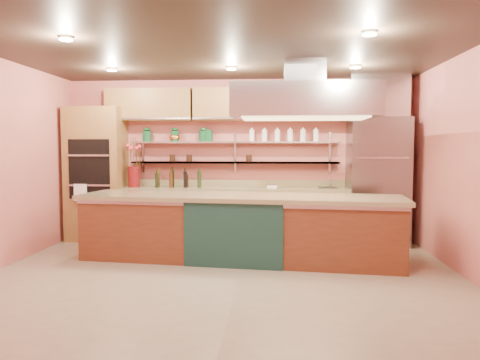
# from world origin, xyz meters

# --- Properties ---
(floor) EXTENTS (6.00, 5.00, 0.02)m
(floor) POSITION_xyz_m (0.00, 0.00, -0.01)
(floor) COLOR gray
(floor) RESTS_ON ground
(ceiling) EXTENTS (6.00, 5.00, 0.02)m
(ceiling) POSITION_xyz_m (0.00, 0.00, 2.80)
(ceiling) COLOR black
(ceiling) RESTS_ON wall_back
(wall_back) EXTENTS (6.00, 0.04, 2.80)m
(wall_back) POSITION_xyz_m (0.00, 2.50, 1.40)
(wall_back) COLOR #CC6960
(wall_back) RESTS_ON floor
(wall_front) EXTENTS (6.00, 0.04, 2.80)m
(wall_front) POSITION_xyz_m (0.00, -2.50, 1.40)
(wall_front) COLOR #CC6960
(wall_front) RESTS_ON floor
(wall_right) EXTENTS (0.04, 5.00, 2.80)m
(wall_right) POSITION_xyz_m (3.00, 0.00, 1.40)
(wall_right) COLOR #CC6960
(wall_right) RESTS_ON floor
(oven_stack) EXTENTS (0.95, 0.64, 2.30)m
(oven_stack) POSITION_xyz_m (-2.45, 2.18, 1.15)
(oven_stack) COLOR olive
(oven_stack) RESTS_ON floor
(refrigerator) EXTENTS (0.95, 0.72, 2.10)m
(refrigerator) POSITION_xyz_m (2.35, 2.14, 1.05)
(refrigerator) COLOR slate
(refrigerator) RESTS_ON floor
(back_counter) EXTENTS (3.84, 0.64, 0.93)m
(back_counter) POSITION_xyz_m (-0.05, 2.20, 0.47)
(back_counter) COLOR tan
(back_counter) RESTS_ON floor
(wall_shelf_lower) EXTENTS (3.60, 0.26, 0.03)m
(wall_shelf_lower) POSITION_xyz_m (-0.05, 2.37, 1.35)
(wall_shelf_lower) COLOR #AFB2B6
(wall_shelf_lower) RESTS_ON wall_back
(wall_shelf_upper) EXTENTS (3.60, 0.26, 0.03)m
(wall_shelf_upper) POSITION_xyz_m (-0.05, 2.37, 1.70)
(wall_shelf_upper) COLOR #AFB2B6
(wall_shelf_upper) RESTS_ON wall_back
(upper_cabinets) EXTENTS (4.60, 0.36, 0.55)m
(upper_cabinets) POSITION_xyz_m (0.00, 2.32, 2.35)
(upper_cabinets) COLOR olive
(upper_cabinets) RESTS_ON wall_back
(range_hood) EXTENTS (2.00, 1.00, 0.45)m
(range_hood) POSITION_xyz_m (1.05, 0.85, 2.25)
(range_hood) COLOR #AFB2B6
(range_hood) RESTS_ON ceiling
(ceiling_downlights) EXTENTS (4.00, 2.80, 0.02)m
(ceiling_downlights) POSITION_xyz_m (0.00, 0.20, 2.77)
(ceiling_downlights) COLOR #FFE5A5
(ceiling_downlights) RESTS_ON ceiling
(island) EXTENTS (4.56, 1.48, 0.94)m
(island) POSITION_xyz_m (0.15, 0.85, 0.47)
(island) COLOR brown
(island) RESTS_ON floor
(flower_vase) EXTENTS (0.23, 0.23, 0.35)m
(flower_vase) POSITION_xyz_m (-1.78, 2.15, 1.11)
(flower_vase) COLOR #610E12
(flower_vase) RESTS_ON back_counter
(oil_bottle_cluster) EXTENTS (0.88, 0.57, 0.28)m
(oil_bottle_cluster) POSITION_xyz_m (-1.00, 2.15, 1.07)
(oil_bottle_cluster) COLOR black
(oil_bottle_cluster) RESTS_ON back_counter
(kitchen_scale) EXTENTS (0.19, 0.16, 0.09)m
(kitchen_scale) POSITION_xyz_m (0.60, 2.15, 0.98)
(kitchen_scale) COLOR white
(kitchen_scale) RESTS_ON back_counter
(bar_faucet) EXTENTS (0.04, 0.04, 0.22)m
(bar_faucet) POSITION_xyz_m (1.60, 2.25, 1.04)
(bar_faucet) COLOR white
(bar_faucet) RESTS_ON back_counter
(copper_kettle) EXTENTS (0.23, 0.23, 0.14)m
(copper_kettle) POSITION_xyz_m (-1.12, 2.37, 1.78)
(copper_kettle) COLOR orange
(copper_kettle) RESTS_ON wall_shelf_upper
(green_canister) EXTENTS (0.22, 0.22, 0.20)m
(green_canister) POSITION_xyz_m (-0.52, 2.37, 1.81)
(green_canister) COLOR #0F4823
(green_canister) RESTS_ON wall_shelf_upper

